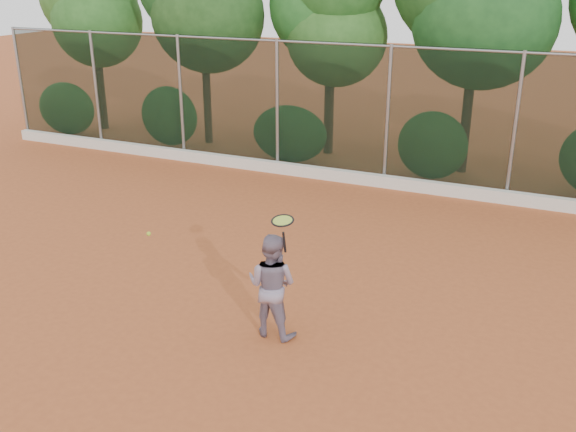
% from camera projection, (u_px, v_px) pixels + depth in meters
% --- Properties ---
extents(ground, '(80.00, 80.00, 0.00)m').
position_uv_depth(ground, '(263.00, 307.00, 10.46)').
color(ground, '#AD5328').
rests_on(ground, ground).
extents(concrete_curb, '(24.00, 0.20, 0.30)m').
position_uv_depth(concrete_curb, '(382.00, 181.00, 16.21)').
color(concrete_curb, silver).
rests_on(concrete_curb, ground).
extents(tennis_player, '(0.81, 0.64, 1.62)m').
position_uv_depth(tennis_player, '(272.00, 285.00, 9.45)').
color(tennis_player, gray).
rests_on(tennis_player, ground).
extents(chainlink_fence, '(24.09, 0.09, 3.50)m').
position_uv_depth(chainlink_fence, '(388.00, 113.00, 15.75)').
color(chainlink_fence, black).
rests_on(chainlink_fence, ground).
extents(foliage_backdrop, '(23.70, 3.63, 7.55)m').
position_uv_depth(foliage_backdrop, '(394.00, 0.00, 16.73)').
color(foliage_backdrop, '#3C2917').
rests_on(foliage_backdrop, ground).
extents(tennis_racket, '(0.34, 0.34, 0.56)m').
position_uv_depth(tennis_racket, '(283.00, 223.00, 8.89)').
color(tennis_racket, black).
rests_on(tennis_racket, ground).
extents(tennis_ball_in_flight, '(0.07, 0.07, 0.07)m').
position_uv_depth(tennis_ball_in_flight, '(149.00, 234.00, 9.97)').
color(tennis_ball_in_flight, '#A6C82D').
rests_on(tennis_ball_in_flight, ground).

